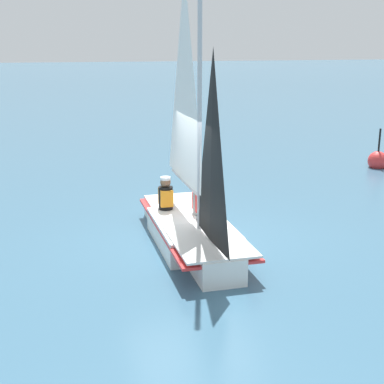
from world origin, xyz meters
The scene contains 5 objects.
ground_plane centered at (0.00, 0.00, 0.00)m, with size 260.00×260.00×0.00m, color #38607A.
sailboat_main centered at (0.00, -0.04, 0.76)m, with size 1.67×4.37×5.31m.
sailor_helm centered at (-0.32, -0.41, 0.63)m, with size 0.32×0.36×1.16m.
sailor_crew centered at (0.26, -0.97, 0.63)m, with size 0.32×0.36×1.16m.
buoy_marker centered at (-7.89, -4.67, 0.23)m, with size 0.62×0.62×1.36m.
Camera 1 is at (3.17, 9.42, 3.78)m, focal length 50.00 mm.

